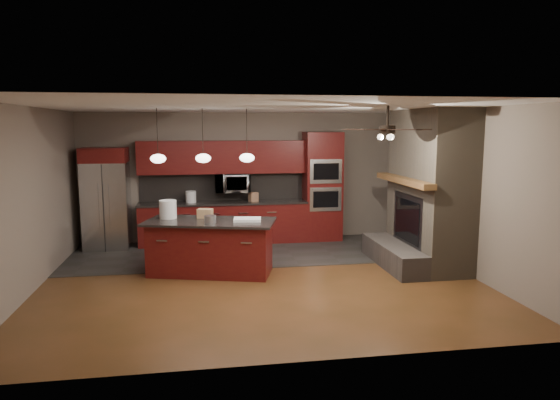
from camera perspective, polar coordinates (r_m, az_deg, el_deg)
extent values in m
plane|color=brown|center=(8.35, -2.16, -8.99)|extent=(7.00, 7.00, 0.00)
cube|color=white|center=(7.98, -2.27, 10.58)|extent=(7.00, 6.00, 0.02)
cube|color=#73675C|center=(11.01, -4.14, 2.64)|extent=(7.00, 0.02, 2.80)
cube|color=#73675C|center=(9.16, 20.07, 1.01)|extent=(0.02, 6.00, 2.80)
cube|color=#73675C|center=(8.38, -26.70, -0.01)|extent=(0.02, 6.00, 2.80)
cube|color=#2C2A28|center=(10.08, -3.44, -5.94)|extent=(7.00, 2.40, 0.01)
cube|color=brown|center=(9.32, 16.73, 1.29)|extent=(0.80, 2.00, 2.80)
cube|color=#4F4741|center=(9.28, 12.79, -6.14)|extent=(0.50, 2.00, 0.40)
cube|color=#2D2D30|center=(9.25, 14.47, -2.28)|extent=(0.05, 1.20, 0.95)
cube|color=black|center=(9.24, 14.32, -2.29)|extent=(0.02, 1.00, 0.75)
cube|color=brown|center=(9.10, 13.94, 2.18)|extent=(0.22, 2.10, 0.10)
cube|color=#5C1511|center=(10.83, -6.45, -2.68)|extent=(3.55, 0.60, 0.86)
cube|color=black|center=(10.75, -6.49, -0.32)|extent=(3.59, 0.64, 0.04)
cube|color=black|center=(10.98, -6.59, 1.55)|extent=(3.55, 0.03, 0.60)
cube|color=#5C1511|center=(10.77, -6.60, 4.89)|extent=(3.55, 0.35, 0.70)
cube|color=#5C1511|center=(11.03, 4.85, 1.54)|extent=(0.80, 0.60, 2.38)
cube|color=silver|center=(10.76, 5.23, 0.09)|extent=(0.70, 0.03, 0.52)
cube|color=black|center=(10.74, 5.26, 0.07)|extent=(0.55, 0.02, 0.35)
cube|color=silver|center=(10.69, 5.27, 3.27)|extent=(0.70, 0.03, 0.52)
cube|color=black|center=(10.67, 5.30, 3.26)|extent=(0.55, 0.02, 0.35)
imported|color=silver|center=(10.76, -5.47, 1.96)|extent=(0.73, 0.41, 0.50)
cube|color=silver|center=(10.82, -19.19, -0.62)|extent=(0.89, 0.72, 1.78)
cube|color=#2D2D30|center=(10.47, -19.53, -0.93)|extent=(0.02, 0.02, 1.76)
cube|color=silver|center=(10.47, -20.09, -0.66)|extent=(0.03, 0.03, 0.89)
cube|color=silver|center=(10.43, -19.01, -0.64)|extent=(0.03, 0.03, 0.89)
cube|color=#5C1511|center=(10.71, -19.46, 4.87)|extent=(0.89, 0.72, 0.30)
cube|color=#5C1511|center=(8.63, -7.94, -5.47)|extent=(2.17, 1.35, 0.88)
cube|color=black|center=(8.53, -8.00, -2.47)|extent=(2.35, 1.53, 0.04)
cylinder|color=white|center=(8.83, -12.68, -1.05)|extent=(0.40, 0.40, 0.32)
cylinder|color=#B8B9BD|center=(8.27, -7.98, -2.21)|extent=(0.25, 0.25, 0.13)
cube|color=white|center=(8.43, -3.75, -2.24)|extent=(0.49, 0.37, 0.05)
cube|color=tan|center=(8.78, -8.55, -1.52)|extent=(0.29, 0.25, 0.16)
cylinder|color=white|center=(10.72, -10.15, 0.36)|extent=(0.29, 0.29, 0.25)
cube|color=#A57455|center=(10.73, -3.06, 0.35)|extent=(0.22, 0.20, 0.20)
cylinder|color=black|center=(8.64, -13.86, 7.59)|extent=(0.01, 0.01, 0.78)
ellipsoid|color=white|center=(8.66, -13.76, 4.61)|extent=(0.26, 0.26, 0.16)
cylinder|color=black|center=(8.62, -8.84, 7.73)|extent=(0.01, 0.01, 0.78)
ellipsoid|color=white|center=(8.63, -8.77, 4.74)|extent=(0.26, 0.26, 0.16)
cylinder|color=black|center=(8.66, -3.82, 7.81)|extent=(0.01, 0.01, 0.78)
ellipsoid|color=white|center=(8.67, -3.79, 4.83)|extent=(0.26, 0.26, 0.16)
cylinder|color=black|center=(7.64, 12.21, 9.38)|extent=(0.04, 0.04, 0.30)
cylinder|color=black|center=(7.64, 12.16, 7.88)|extent=(0.24, 0.24, 0.12)
cube|color=black|center=(7.79, 14.79, 7.79)|extent=(0.60, 0.12, 0.01)
cube|color=black|center=(8.02, 12.00, 7.89)|extent=(0.30, 0.61, 0.01)
cube|color=black|center=(7.74, 9.41, 7.95)|extent=(0.56, 0.45, 0.01)
cube|color=black|center=(7.32, 10.54, 7.91)|extent=(0.56, 0.45, 0.01)
cube|color=black|center=(7.35, 14.05, 7.80)|extent=(0.30, 0.61, 0.01)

